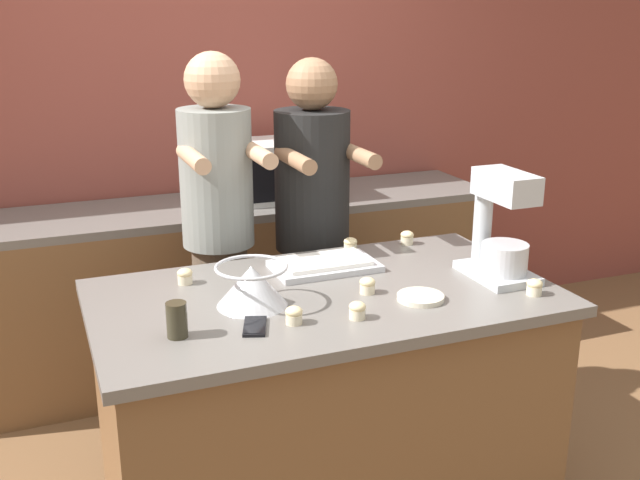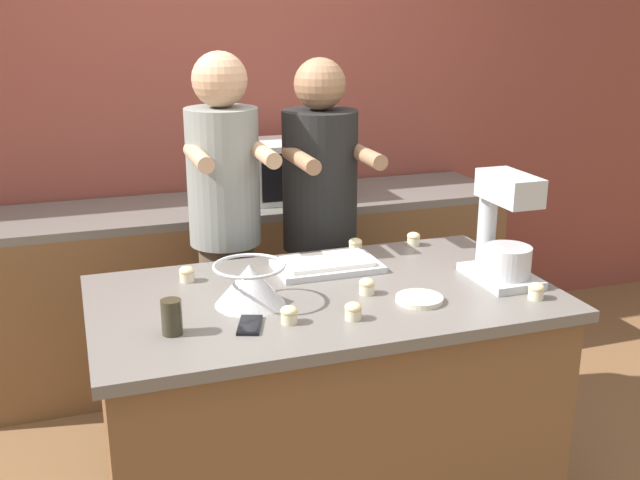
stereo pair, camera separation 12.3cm
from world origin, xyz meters
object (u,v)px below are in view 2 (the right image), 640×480
object	(u,v)px
person_left	(226,240)
microwave_oven	(290,169)
cupcake_1	(367,286)
cupcake_2	(536,291)
cell_phone	(250,325)
cupcake_5	(355,245)
mixing_bowl	(250,283)
person_right	(320,238)
baking_tray	(327,265)
stand_mixer	(504,234)
small_plate	(419,299)
cupcake_0	(353,311)
cupcake_6	(289,314)
cupcake_3	(187,274)
cupcake_4	(413,239)
drinking_glass	(172,317)

from	to	relation	value
person_left	microwave_oven	world-z (taller)	person_left
cupcake_1	cupcake_2	bearing A→B (deg)	-23.13
cell_phone	cupcake_5	distance (m)	0.83
person_left	mixing_bowl	xyz separation A→B (m)	(-0.07, -0.71, 0.06)
person_right	baking_tray	distance (m)	0.48
person_left	person_right	xyz separation A→B (m)	(0.42, 0.00, -0.03)
stand_mixer	cupcake_2	xyz separation A→B (m)	(0.02, -0.20, -0.15)
mixing_bowl	small_plate	size ratio (longest dim) A/B	1.52
cell_phone	cupcake_1	size ratio (longest dim) A/B	2.73
stand_mixer	cupcake_0	world-z (taller)	stand_mixer
person_left	small_plate	distance (m)	1.00
person_left	cupcake_6	world-z (taller)	person_left
stand_mixer	small_plate	world-z (taller)	stand_mixer
cupcake_3	cupcake_5	size ratio (longest dim) A/B	1.00
cupcake_3	cupcake_4	distance (m)	0.98
cell_phone	cupcake_1	distance (m)	0.48
cupcake_4	person_right	bearing A→B (deg)	136.32
mixing_bowl	cupcake_5	distance (m)	0.68
baking_tray	cupcake_0	xyz separation A→B (m)	(-0.08, -0.48, 0.01)
cell_phone	cupcake_0	world-z (taller)	cupcake_0
person_left	cupcake_1	xyz separation A→B (m)	(0.34, -0.75, 0.02)
stand_mixer	cell_phone	size ratio (longest dim) A/B	2.52
small_plate	person_right	bearing A→B (deg)	93.98
drinking_glass	person_left	bearing A→B (deg)	68.04
mixing_bowl	baking_tray	size ratio (longest dim) A/B	0.62
cupcake_1	cupcake_3	xyz separation A→B (m)	(-0.58, 0.33, 0.00)
small_plate	microwave_oven	bearing A→B (deg)	90.25
cell_phone	cupcake_0	bearing A→B (deg)	-8.82
drinking_glass	stand_mixer	bearing A→B (deg)	4.14
mixing_bowl	cupcake_3	distance (m)	0.34
drinking_glass	cupcake_0	bearing A→B (deg)	-7.48
stand_mixer	cupcake_3	size ratio (longest dim) A/B	6.89
baking_tray	drinking_glass	world-z (taller)	drinking_glass
cupcake_2	cupcake_4	bearing A→B (deg)	101.54
cupcake_6	person_right	bearing A→B (deg)	65.57
person_left	cupcake_1	world-z (taller)	person_left
microwave_oven	cupcake_1	xyz separation A→B (m)	(-0.14, -1.39, -0.13)
mixing_bowl	drinking_glass	size ratio (longest dim) A/B	2.21
microwave_oven	small_plate	xyz separation A→B (m)	(0.01, -1.51, -0.15)
stand_mixer	microwave_oven	world-z (taller)	stand_mixer
drinking_glass	cupcake_3	size ratio (longest dim) A/B	1.91
mixing_bowl	cell_phone	xyz separation A→B (m)	(-0.05, -0.18, -0.07)
person_right	cupcake_4	world-z (taller)	person_right
stand_mixer	cell_phone	xyz separation A→B (m)	(-0.97, -0.11, -0.17)
person_left	microwave_oven	xyz separation A→B (m)	(0.48, 0.64, 0.14)
mixing_bowl	cupcake_2	xyz separation A→B (m)	(0.94, -0.27, -0.05)
cupcake_0	cupcake_3	bearing A→B (deg)	130.92
cupcake_0	cupcake_5	distance (m)	0.69
small_plate	drinking_glass	bearing A→B (deg)	179.53
small_plate	cupcake_1	world-z (taller)	cupcake_1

